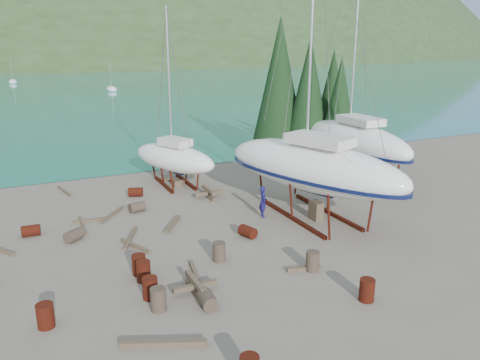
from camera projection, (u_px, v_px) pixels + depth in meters
name	position (u px, v px, depth m)	size (l,w,h in m)	color
ground	(226.00, 246.00, 22.56)	(600.00, 600.00, 0.00)	#685C52
bay_water	(23.00, 59.00, 295.00)	(700.00, 700.00, 0.00)	teal
far_hill	(23.00, 59.00, 299.33)	(800.00, 360.00, 110.00)	#26381C
far_house_right	(108.00, 59.00, 198.56)	(6.60, 5.60, 5.60)	beige
cypress_near_right	(309.00, 91.00, 36.52)	(3.60, 3.60, 10.00)	black
cypress_mid_right	(340.00, 104.00, 35.66)	(3.06, 3.06, 8.50)	black
cypress_back_left	(280.00, 79.00, 37.38)	(4.14, 4.14, 11.50)	black
cypress_far_right	(332.00, 96.00, 38.79)	(3.24, 3.24, 9.00)	black
moored_boat_mid	(112.00, 89.00, 95.81)	(2.00, 5.00, 6.05)	white
moored_boat_far	(13.00, 82.00, 114.26)	(2.00, 5.00, 6.05)	white
large_sailboat_near	(312.00, 166.00, 25.58)	(7.07, 12.04, 18.24)	white
large_sailboat_far	(354.00, 140.00, 33.08)	(3.24, 10.88, 17.17)	white
small_sailboat_shore	(174.00, 157.00, 31.83)	(5.13, 7.59, 11.67)	white
worker	(263.00, 202.00, 26.12)	(0.65, 0.43, 1.78)	#15114E
drum_0	(45.00, 316.00, 15.97)	(0.58, 0.58, 0.88)	#581A0F
drum_1	(208.00, 300.00, 17.22)	(0.58, 0.58, 0.88)	#2D2823
drum_2	(31.00, 231.00, 23.62)	(0.58, 0.58, 0.88)	#581A0F
drum_4	(136.00, 192.00, 29.77)	(0.58, 0.58, 0.88)	#581A0F
drum_5	(219.00, 252.00, 20.87)	(0.58, 0.58, 0.88)	#2D2823
drum_6	(248.00, 232.00, 23.51)	(0.58, 0.58, 0.88)	#581A0F
drum_7	(367.00, 290.00, 17.64)	(0.58, 0.58, 0.88)	#581A0F
drum_9	(137.00, 207.00, 27.03)	(0.58, 0.58, 0.88)	#2D2823
drum_10	(143.00, 271.00, 19.09)	(0.58, 0.58, 0.88)	#581A0F
drum_13	(150.00, 288.00, 17.78)	(0.58, 0.58, 0.88)	#581A0F
drum_14	(139.00, 265.00, 19.66)	(0.58, 0.58, 0.88)	#581A0F
drum_15	(74.00, 235.00, 23.03)	(0.58, 0.58, 0.88)	#2D2823
drum_16	(158.00, 299.00, 17.00)	(0.58, 0.58, 0.88)	#2D2823
drum_17	(313.00, 261.00, 19.98)	(0.58, 0.58, 0.88)	#2D2823
timber_0	(65.00, 191.00, 30.63)	(0.14, 2.59, 0.14)	brown
timber_3	(196.00, 276.00, 19.45)	(0.15, 2.82, 0.15)	brown
timber_4	(89.00, 221.00, 25.52)	(0.17, 1.81, 0.17)	brown
timber_5	(195.00, 288.00, 18.46)	(0.16, 2.50, 0.16)	brown
timber_6	(173.00, 180.00, 33.08)	(0.19, 2.01, 0.19)	brown
timber_7	(304.00, 269.00, 20.06)	(0.17, 1.51, 0.17)	brown
timber_8	(173.00, 224.00, 25.02)	(0.19, 2.28, 0.19)	brown
timber_10	(112.00, 215.00, 26.44)	(0.16, 2.68, 0.16)	brown
timber_11	(131.00, 238.00, 23.28)	(0.15, 2.77, 0.15)	brown
timber_12	(136.00, 246.00, 22.32)	(0.17, 2.17, 0.17)	brown
timber_15	(83.00, 226.00, 24.82)	(0.15, 2.81, 0.15)	brown
timber_16	(163.00, 344.00, 15.00)	(0.23, 2.78, 0.23)	brown
timber_17	(0.00, 250.00, 21.94)	(0.16, 2.06, 0.16)	brown
timber_pile_fore	(195.00, 286.00, 18.19)	(1.80, 1.80, 0.60)	brown
timber_pile_aft	(208.00, 193.00, 29.51)	(1.80, 1.80, 0.60)	brown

